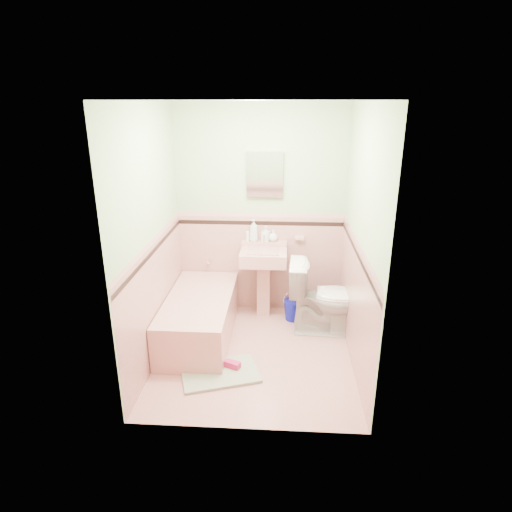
# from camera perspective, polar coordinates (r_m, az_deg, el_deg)

# --- Properties ---
(floor) EXTENTS (2.20, 2.20, 0.00)m
(floor) POSITION_cam_1_polar(r_m,az_deg,el_deg) (4.64, -0.20, -12.78)
(floor) COLOR tan
(floor) RESTS_ON ground
(ceiling) EXTENTS (2.20, 2.20, 0.00)m
(ceiling) POSITION_cam_1_polar(r_m,az_deg,el_deg) (3.91, -0.25, 19.85)
(ceiling) COLOR white
(ceiling) RESTS_ON ground
(wall_back) EXTENTS (2.50, 0.00, 2.50)m
(wall_back) POSITION_cam_1_polar(r_m,az_deg,el_deg) (5.16, 0.60, 5.81)
(wall_back) COLOR beige
(wall_back) RESTS_ON ground
(wall_front) EXTENTS (2.50, 0.00, 2.50)m
(wall_front) POSITION_cam_1_polar(r_m,az_deg,el_deg) (3.07, -1.59, -4.10)
(wall_front) COLOR beige
(wall_front) RESTS_ON ground
(wall_left) EXTENTS (0.00, 2.50, 2.50)m
(wall_left) POSITION_cam_1_polar(r_m,az_deg,el_deg) (4.28, -13.70, 2.31)
(wall_left) COLOR beige
(wall_left) RESTS_ON ground
(wall_right) EXTENTS (0.00, 2.50, 2.50)m
(wall_right) POSITION_cam_1_polar(r_m,az_deg,el_deg) (4.16, 13.67, 1.79)
(wall_right) COLOR beige
(wall_right) RESTS_ON ground
(wainscot_back) EXTENTS (2.00, 0.00, 2.00)m
(wainscot_back) POSITION_cam_1_polar(r_m,az_deg,el_deg) (5.34, 0.57, -1.01)
(wainscot_back) COLOR #D3938D
(wainscot_back) RESTS_ON ground
(wainscot_front) EXTENTS (2.00, 0.00, 2.00)m
(wainscot_front) POSITION_cam_1_polar(r_m,az_deg,el_deg) (3.40, -1.47, -14.09)
(wainscot_front) COLOR #D3938D
(wainscot_front) RESTS_ON ground
(wainscot_left) EXTENTS (0.00, 2.20, 2.20)m
(wainscot_left) POSITION_cam_1_polar(r_m,az_deg,el_deg) (4.51, -12.89, -5.59)
(wainscot_left) COLOR #D3938D
(wainscot_left) RESTS_ON ground
(wainscot_right) EXTENTS (0.00, 2.20, 2.20)m
(wainscot_right) POSITION_cam_1_polar(r_m,az_deg,el_deg) (4.40, 12.83, -6.29)
(wainscot_right) COLOR #D3938D
(wainscot_right) RESTS_ON ground
(accent_back) EXTENTS (2.00, 0.00, 2.00)m
(accent_back) POSITION_cam_1_polar(r_m,az_deg,el_deg) (5.17, 0.58, 4.36)
(accent_back) COLOR black
(accent_back) RESTS_ON ground
(accent_front) EXTENTS (2.00, 0.00, 2.00)m
(accent_front) POSITION_cam_1_polar(r_m,az_deg,el_deg) (3.15, -1.54, -6.13)
(accent_front) COLOR black
(accent_front) RESTS_ON ground
(accent_left) EXTENTS (0.00, 2.20, 2.20)m
(accent_left) POSITION_cam_1_polar(r_m,az_deg,el_deg) (4.32, -13.34, 0.66)
(accent_left) COLOR black
(accent_left) RESTS_ON ground
(accent_right) EXTENTS (0.00, 2.20, 2.20)m
(accent_right) POSITION_cam_1_polar(r_m,az_deg,el_deg) (4.20, 13.28, 0.11)
(accent_right) COLOR black
(accent_right) RESTS_ON ground
(cap_back) EXTENTS (2.00, 0.00, 2.00)m
(cap_back) POSITION_cam_1_polar(r_m,az_deg,el_deg) (5.15, 0.59, 5.43)
(cap_back) COLOR #D09292
(cap_back) RESTS_ON ground
(cap_front) EXTENTS (2.00, 0.00, 2.00)m
(cap_front) POSITION_cam_1_polar(r_m,az_deg,el_deg) (3.10, -1.56, -4.47)
(cap_front) COLOR #D09292
(cap_front) RESTS_ON ground
(cap_left) EXTENTS (0.00, 2.20, 2.20)m
(cap_left) POSITION_cam_1_polar(r_m,az_deg,el_deg) (4.29, -13.44, 1.92)
(cap_left) COLOR #D09292
(cap_left) RESTS_ON ground
(cap_right) EXTENTS (0.00, 2.20, 2.20)m
(cap_right) POSITION_cam_1_polar(r_m,az_deg,el_deg) (4.16, 13.39, 1.40)
(cap_right) COLOR #D09292
(cap_right) RESTS_ON ground
(bathtub) EXTENTS (0.70, 1.50, 0.45)m
(bathtub) POSITION_cam_1_polar(r_m,az_deg,el_deg) (4.88, -7.41, -8.11)
(bathtub) COLOR tan
(bathtub) RESTS_ON floor
(tub_faucet) EXTENTS (0.04, 0.12, 0.04)m
(tub_faucet) POSITION_cam_1_polar(r_m,az_deg,el_deg) (5.36, -6.19, -0.70)
(tub_faucet) COLOR silver
(tub_faucet) RESTS_ON wall_back
(sink) EXTENTS (0.54, 0.48, 0.85)m
(sink) POSITION_cam_1_polar(r_m,az_deg,el_deg) (5.19, 0.98, -3.72)
(sink) COLOR tan
(sink) RESTS_ON floor
(sink_faucet) EXTENTS (0.02, 0.02, 0.10)m
(sink_faucet) POSITION_cam_1_polar(r_m,az_deg,el_deg) (5.14, 1.09, 2.28)
(sink_faucet) COLOR silver
(sink_faucet) RESTS_ON sink
(medicine_cabinet) EXTENTS (0.41, 0.04, 0.51)m
(medicine_cabinet) POSITION_cam_1_polar(r_m,az_deg,el_deg) (5.04, 1.18, 10.69)
(medicine_cabinet) COLOR white
(medicine_cabinet) RESTS_ON wall_back
(soap_dish) EXTENTS (0.11, 0.06, 0.04)m
(soap_dish) POSITION_cam_1_polar(r_m,az_deg,el_deg) (5.20, 5.75, 2.38)
(soap_dish) COLOR tan
(soap_dish) RESTS_ON wall_back
(soap_bottle_left) EXTENTS (0.14, 0.14, 0.27)m
(soap_bottle_left) POSITION_cam_1_polar(r_m,az_deg,el_deg) (5.16, -0.31, 3.41)
(soap_bottle_left) COLOR #B2B2B2
(soap_bottle_left) RESTS_ON sink
(soap_bottle_mid) EXTENTS (0.11, 0.11, 0.19)m
(soap_bottle_mid) POSITION_cam_1_polar(r_m,az_deg,el_deg) (5.16, 1.32, 2.95)
(soap_bottle_mid) COLOR #B2B2B2
(soap_bottle_mid) RESTS_ON sink
(soap_bottle_right) EXTENTS (0.12, 0.12, 0.14)m
(soap_bottle_right) POSITION_cam_1_polar(r_m,az_deg,el_deg) (5.17, 2.29, 2.68)
(soap_bottle_right) COLOR #B2B2B2
(soap_bottle_right) RESTS_ON sink
(tube) EXTENTS (0.05, 0.05, 0.12)m
(tube) POSITION_cam_1_polar(r_m,az_deg,el_deg) (5.19, -1.11, 2.64)
(tube) COLOR white
(tube) RESTS_ON sink
(toilet) EXTENTS (0.85, 0.52, 0.84)m
(toilet) POSITION_cam_1_polar(r_m,az_deg,el_deg) (4.92, 9.22, -5.43)
(toilet) COLOR white
(toilet) RESTS_ON floor
(bucket) EXTENTS (0.32, 0.32, 0.24)m
(bucket) POSITION_cam_1_polar(r_m,az_deg,el_deg) (5.26, 5.00, -7.10)
(bucket) COLOR #0A1197
(bucket) RESTS_ON floor
(bath_mat) EXTENTS (0.84, 0.69, 0.03)m
(bath_mat) POSITION_cam_1_polar(r_m,az_deg,el_deg) (4.34, -4.78, -15.12)
(bath_mat) COLOR gray
(bath_mat) RESTS_ON floor
(shoe) EXTENTS (0.17, 0.13, 0.06)m
(shoe) POSITION_cam_1_polar(r_m,az_deg,el_deg) (4.37, -3.14, -14.09)
(shoe) COLOR #BF1E59
(shoe) RESTS_ON bath_mat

